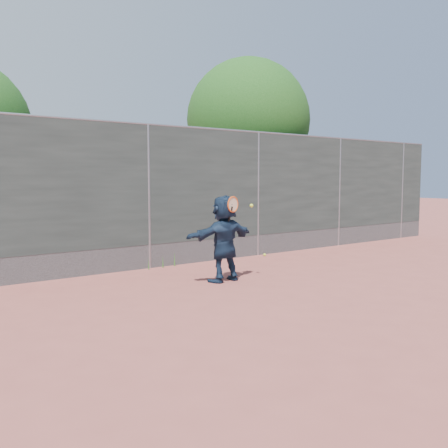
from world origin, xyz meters
TOP-DOWN VIEW (x-y plane):
  - ground at (0.00, 0.00)m, footprint 80.00×80.00m
  - player at (0.45, 1.48)m, footprint 1.50×0.58m
  - ball_ground at (3.02, 3.27)m, footprint 0.07×0.07m
  - fence at (-0.00, 3.50)m, footprint 20.00×0.06m
  - swing_action at (0.54, 1.29)m, footprint 0.61×0.13m
  - tree_right at (4.68, 5.75)m, footprint 3.78×3.60m
  - weed_clump at (0.29, 3.38)m, footprint 0.68×0.07m

SIDE VIEW (x-z plane):
  - ground at x=0.00m, z-range 0.00..0.00m
  - ball_ground at x=3.02m, z-range 0.00..0.07m
  - weed_clump at x=0.29m, z-range -0.02..0.28m
  - player at x=0.45m, z-range 0.00..1.59m
  - swing_action at x=0.54m, z-range 1.14..1.66m
  - fence at x=0.00m, z-range 0.07..3.09m
  - tree_right at x=4.68m, z-range 0.80..6.19m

